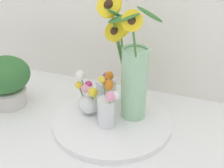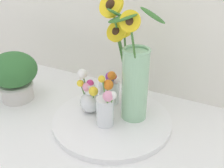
{
  "view_description": "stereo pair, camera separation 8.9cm",
  "coord_description": "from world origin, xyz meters",
  "views": [
    {
      "loc": [
        0.31,
        -0.67,
        0.58
      ],
      "look_at": [
        0.03,
        0.07,
        0.16
      ],
      "focal_mm": 42.0,
      "sensor_mm": 36.0,
      "label": 1
    },
    {
      "loc": [
        0.39,
        -0.63,
        0.58
      ],
      "look_at": [
        0.03,
        0.07,
        0.16
      ],
      "focal_mm": 42.0,
      "sensor_mm": 36.0,
      "label": 2
    }
  ],
  "objects": [
    {
      "name": "ground_plane",
      "position": [
        0.0,
        0.0,
        0.0
      ],
      "size": [
        6.0,
        6.0,
        0.0
      ],
      "primitive_type": "plane",
      "color": "white"
    },
    {
      "name": "vase_small_back",
      "position": [
        -0.03,
        0.17,
        0.08
      ],
      "size": [
        0.08,
        0.08,
        0.15
      ],
      "color": "white",
      "rests_on": "serving_tray"
    },
    {
      "name": "mason_jar_sunflowers",
      "position": [
        0.08,
        0.12,
        0.2
      ],
      "size": [
        0.22,
        0.22,
        0.44
      ],
      "color": "#99CC9E",
      "rests_on": "serving_tray"
    },
    {
      "name": "potted_plant",
      "position": [
        -0.41,
        0.04,
        0.12
      ],
      "size": [
        0.19,
        0.19,
        0.21
      ],
      "color": "beige",
      "rests_on": "ground_plane"
    },
    {
      "name": "vase_bulb_right",
      "position": [
        -0.07,
        0.07,
        0.08
      ],
      "size": [
        0.09,
        0.08,
        0.17
      ],
      "color": "white",
      "rests_on": "serving_tray"
    },
    {
      "name": "serving_tray",
      "position": [
        0.03,
        0.07,
        0.01
      ],
      "size": [
        0.43,
        0.43,
        0.02
      ],
      "color": "white",
      "rests_on": "ground_plane"
    },
    {
      "name": "vase_small_center",
      "position": [
        0.03,
        0.03,
        0.09
      ],
      "size": [
        0.08,
        0.1,
        0.18
      ],
      "color": "white",
      "rests_on": "serving_tray"
    }
  ]
}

